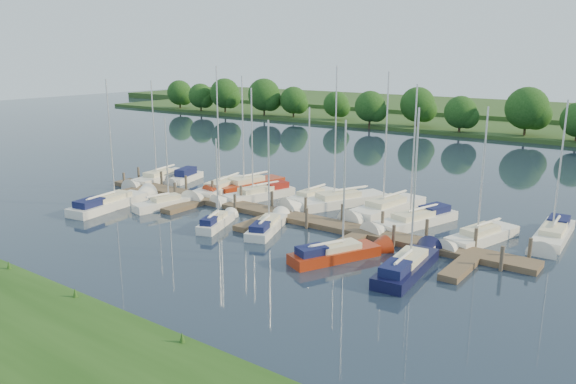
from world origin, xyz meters
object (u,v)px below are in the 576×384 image
Objects in this scene: dock at (274,216)px; sailboat_n_0 at (158,179)px; sailboat_s_2 at (217,223)px; sailboat_n_5 at (310,198)px; motorboat at (185,178)px.

sailboat_n_0 is (-17.63, 3.38, 0.08)m from dock.
sailboat_s_2 is (15.43, -7.71, 0.04)m from sailboat_n_0.
sailboat_n_5 is at bearing 62.51° from sailboat_s_2.
dock is 16.47m from motorboat.
sailboat_n_0 reaches higher than sailboat_n_5.
motorboat is at bearing 9.16° from sailboat_n_5.
sailboat_s_2 is (13.42, -9.56, -0.03)m from motorboat.
sailboat_n_5 is 1.23× the size of sailboat_s_2.
sailboat_n_0 is 17.25m from sailboat_s_2.
sailboat_n_5 reaches higher than sailboat_s_2.
sailboat_n_5 reaches higher than motorboat.
dock is at bearing 43.48° from sailboat_s_2.
sailboat_n_0 is at bearing 133.82° from sailboat_s_2.
sailboat_n_5 is (-0.72, 6.33, 0.07)m from dock.
dock is 6.38m from sailboat_n_5.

